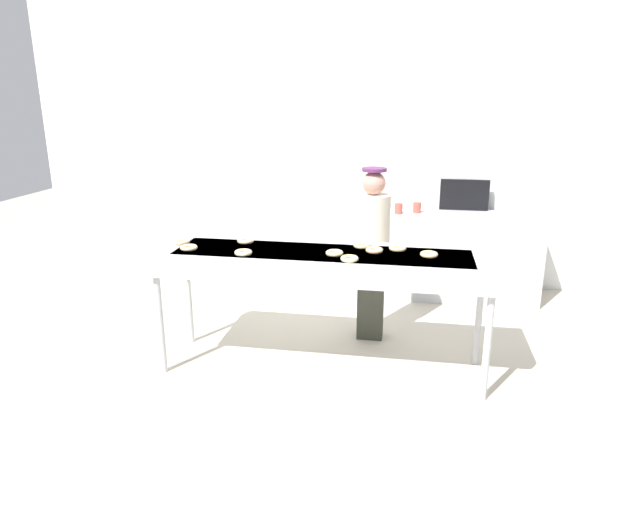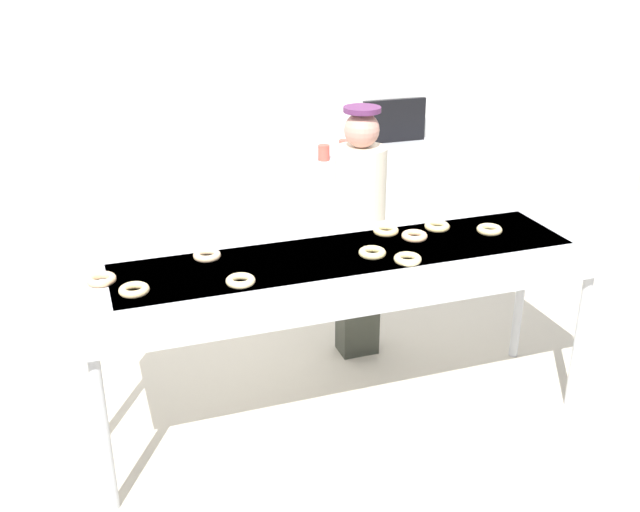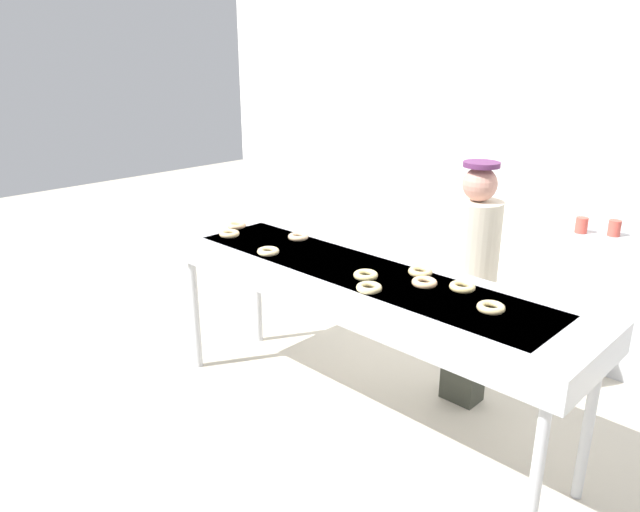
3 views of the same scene
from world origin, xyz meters
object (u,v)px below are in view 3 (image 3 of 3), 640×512
Objects in this scene: plain_donut_7 at (462,287)px; plain_donut_3 at (236,225)px; paper_cup_1 at (582,225)px; plain_donut_4 at (424,282)px; plain_donut_6 at (491,307)px; plain_donut_9 at (298,237)px; plain_donut_0 at (369,288)px; fryer_conveyor at (359,284)px; plain_donut_2 at (229,234)px; plain_donut_1 at (420,272)px; plain_donut_5 at (268,251)px; plain_donut_8 at (366,275)px; paper_cup_0 at (614,228)px; worker_baker at (472,275)px.

plain_donut_3 is at bearing -176.69° from plain_donut_7.
paper_cup_1 is (-0.05, 1.74, -0.03)m from plain_donut_7.
plain_donut_4 is 1.00× the size of plain_donut_6.
plain_donut_0 is at bearing -21.74° from plain_donut_9.
fryer_conveyor is 1.09m from plain_donut_2.
plain_donut_1 is at bearing 162.36° from plain_donut_6.
plain_donut_0 is at bearing -97.99° from plain_donut_1.
plain_donut_3 is 0.53m from plain_donut_9.
plain_donut_8 is (0.71, 0.11, 0.00)m from plain_donut_5.
plain_donut_9 is at bearing 174.66° from plain_donut_4.
plain_donut_1 and plain_donut_4 have the same top height.
plain_donut_7 is 1.00× the size of plain_donut_8.
plain_donut_3 is at bearing -135.28° from paper_cup_0.
plain_donut_5 is (-0.60, -0.18, 0.10)m from fryer_conveyor.
plain_donut_9 is 2.11m from paper_cup_1.
plain_donut_5 is (-1.01, -0.24, 0.00)m from plain_donut_4.
worker_baker reaches higher than plain_donut_4.
plain_donut_1 is at bearing 1.09° from plain_donut_9.
plain_donut_8 is at bearing 135.57° from plain_donut_0.
plain_donut_6 is 1.00× the size of plain_donut_7.
plain_donut_1 is 1.19× the size of paper_cup_0.
paper_cup_0 is at bearing 44.72° from plain_donut_3.
plain_donut_3 is 1.00× the size of plain_donut_4.
plain_donut_6 is 1.97m from paper_cup_0.
plain_donut_3 is at bearing 179.02° from plain_donut_6.
plain_donut_9 is 1.17m from worker_baker.
fryer_conveyor is 20.09× the size of plain_donut_2.
plain_donut_1 is at bearing 173.69° from plain_donut_7.
plain_donut_2 is 1.00× the size of plain_donut_6.
plain_donut_4 is at bearing 6.92° from plain_donut_2.
plain_donut_4 is at bearing 173.32° from plain_donut_6.
paper_cup_1 is (0.24, 1.70, -0.03)m from plain_donut_1.
plain_donut_2 is 1.18m from plain_donut_8.
plain_donut_0 and plain_donut_2 have the same top height.
plain_donut_0 is 1.00× the size of plain_donut_9.
plain_donut_3 is 1.19× the size of paper_cup_0.
paper_cup_0 is (0.44, 1.79, -0.03)m from plain_donut_1.
plain_donut_2 is at bearing 176.19° from plain_donut_0.
plain_donut_4 is at bearing 109.63° from worker_baker.
plain_donut_7 is at bearing -88.28° from paper_cup_1.
plain_donut_6 and plain_donut_9 have the same top height.
plain_donut_6 is (1.91, 0.13, 0.00)m from plain_donut_2.
paper_cup_1 is at bearing 99.03° from plain_donut_6.
paper_cup_0 reaches higher than plain_donut_1.
plain_donut_9 is at bearing 179.39° from plain_donut_7.
fryer_conveyor is at bearing -170.94° from plain_donut_4.
fryer_conveyor is at bearing -105.94° from paper_cup_1.
paper_cup_0 reaches higher than plain_donut_4.
worker_baker is (1.56, 0.63, -0.15)m from plain_donut_3.
paper_cup_1 is at bearing -85.14° from worker_baker.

